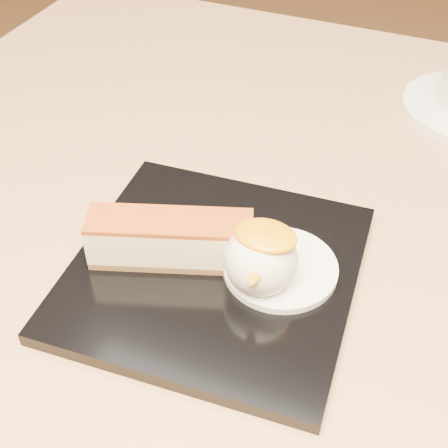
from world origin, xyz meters
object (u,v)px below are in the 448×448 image
at_px(table, 228,307).
at_px(dessert_plate, 214,271).
at_px(cheesecake, 170,239).
at_px(ice_cream_scoop, 261,260).

bearing_deg(table, dessert_plate, -74.35).
bearing_deg(cheesecake, dessert_plate, -10.93).
xyz_separation_m(dessert_plate, ice_cream_scoop, (0.04, -0.01, 0.03)).
bearing_deg(cheesecake, ice_cream_scoop, -19.06).
distance_m(dessert_plate, ice_cream_scoop, 0.05).
bearing_deg(dessert_plate, ice_cream_scoop, -7.13).
xyz_separation_m(table, ice_cream_scoop, (0.07, -0.10, 0.19)).
height_order(table, ice_cream_scoop, ice_cream_scoop).
bearing_deg(cheesecake, table, 66.20).
bearing_deg(ice_cream_scoop, table, 123.64).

